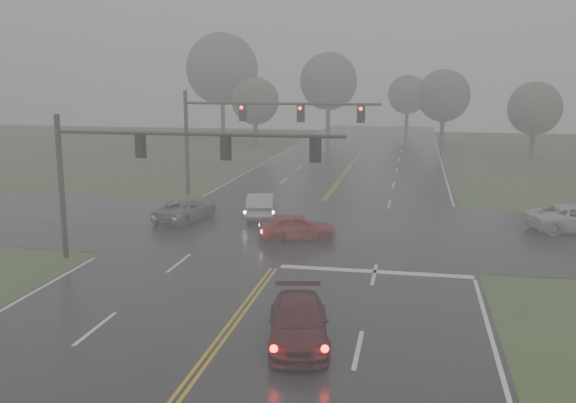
% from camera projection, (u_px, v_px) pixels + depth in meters
% --- Properties ---
extents(main_road, '(18.00, 160.00, 0.02)m').
position_uv_depth(main_road, '(298.00, 237.00, 34.62)').
color(main_road, black).
rests_on(main_road, ground).
extents(cross_street, '(120.00, 14.00, 0.02)m').
position_uv_depth(cross_street, '(304.00, 228.00, 36.55)').
color(cross_street, black).
rests_on(cross_street, ground).
extents(stop_bar, '(8.50, 0.50, 0.01)m').
position_uv_depth(stop_bar, '(375.00, 272.00, 28.38)').
color(stop_bar, silver).
rests_on(stop_bar, ground).
extents(sedan_maroon, '(2.76, 4.98, 1.36)m').
position_uv_depth(sedan_maroon, '(298.00, 343.00, 20.84)').
color(sedan_maroon, '#3F0B10').
rests_on(sedan_maroon, ground).
extents(sedan_red, '(4.40, 2.78, 1.40)m').
position_uv_depth(sedan_red, '(297.00, 240.00, 33.96)').
color(sedan_red, maroon).
rests_on(sedan_red, ground).
extents(sedan_silver, '(2.41, 4.78, 1.50)m').
position_uv_depth(sedan_silver, '(261.00, 217.00, 39.53)').
color(sedan_silver, '#A5A7AC').
rests_on(sedan_silver, ground).
extents(car_grey, '(3.18, 5.10, 1.31)m').
position_uv_depth(car_grey, '(186.00, 221.00, 38.54)').
color(car_grey, '#5A5D62').
rests_on(car_grey, ground).
extents(pickup_white, '(5.83, 3.96, 1.48)m').
position_uv_depth(pickup_white, '(574.00, 231.00, 35.88)').
color(pickup_white, silver).
rests_on(pickup_white, ground).
extents(signal_gantry_near, '(13.51, 0.30, 6.82)m').
position_uv_depth(signal_gantry_near, '(145.00, 159.00, 29.04)').
color(signal_gantry_near, black).
rests_on(signal_gantry_near, ground).
extents(signal_gantry_far, '(14.09, 0.38, 7.54)m').
position_uv_depth(signal_gantry_far, '(245.00, 122.00, 45.34)').
color(signal_gantry_far, black).
rests_on(signal_gantry_far, ground).
extents(tree_nw_a, '(5.77, 5.77, 8.47)m').
position_uv_depth(tree_nw_a, '(255.00, 101.00, 78.00)').
color(tree_nw_a, '#2C221D').
rests_on(tree_nw_a, ground).
extents(tree_ne_a, '(6.41, 6.41, 9.42)m').
position_uv_depth(tree_ne_a, '(444.00, 96.00, 78.36)').
color(tree_ne_a, '#2C221D').
rests_on(tree_ne_a, ground).
extents(tree_n_mid, '(8.10, 8.10, 11.90)m').
position_uv_depth(tree_n_mid, '(329.00, 81.00, 90.36)').
color(tree_n_mid, '#2C221D').
rests_on(tree_n_mid, ground).
extents(tree_e_near, '(5.47, 5.47, 8.04)m').
position_uv_depth(tree_e_near, '(535.00, 108.00, 65.79)').
color(tree_e_near, '#2C221D').
rests_on(tree_e_near, ground).
extents(tree_nw_b, '(9.86, 9.86, 14.48)m').
position_uv_depth(tree_nw_b, '(222.00, 69.00, 88.05)').
color(tree_nw_b, '#2C221D').
rests_on(tree_nw_b, ground).
extents(tree_n_far, '(5.99, 5.99, 8.80)m').
position_uv_depth(tree_n_far, '(407.00, 95.00, 98.57)').
color(tree_n_far, '#2C221D').
rests_on(tree_n_far, ground).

